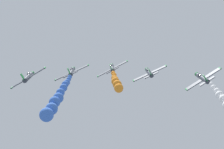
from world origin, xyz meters
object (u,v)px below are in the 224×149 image
Objects in this scene: airplane_lead at (112,68)px; airplane_right_inner at (149,73)px; airplane_left_outer at (28,77)px; airplane_left_inner at (72,72)px; airplane_right_outer at (202,78)px.

airplane_right_inner is (9.49, -7.73, -0.07)m from airplane_lead.
airplane_left_outer reaches higher than airplane_right_inner.
airplane_left_inner is 1.00× the size of airplane_left_outer.
airplane_lead is 1.00× the size of airplane_left_inner.
airplane_right_inner is 1.00× the size of airplane_left_outer.
airplane_left_inner is 1.00× the size of airplane_right_inner.
airplane_left_outer is 1.00× the size of airplane_right_outer.
airplane_lead is at bearing 39.80° from airplane_left_inner.
airplane_left_outer reaches higher than airplane_lead.
airplane_left_outer reaches higher than airplane_left_inner.
airplane_left_inner reaches higher than airplane_lead.
airplane_left_outer is at bearing -162.84° from airplane_right_inner.
airplane_right_inner is at bearing -39.16° from airplane_lead.
airplane_left_inner is 1.00× the size of airplane_right_outer.
airplane_right_outer is at bearing -42.05° from airplane_lead.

